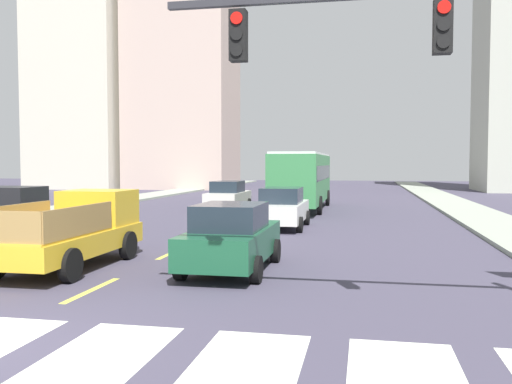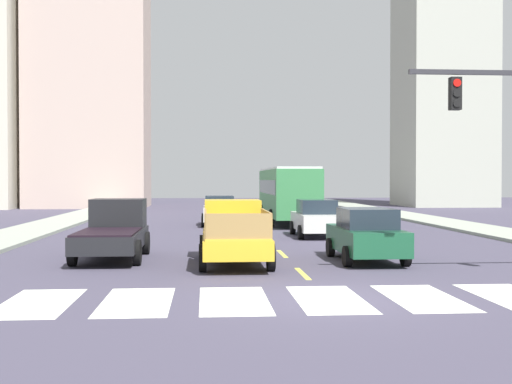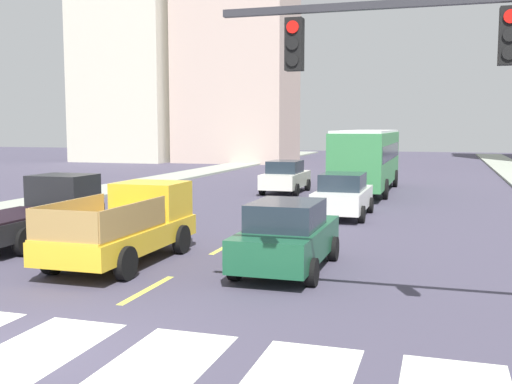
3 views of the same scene
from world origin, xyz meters
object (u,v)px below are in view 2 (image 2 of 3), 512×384
(pickup_dark, at_px, (114,231))
(sedan_near_left, at_px, (316,218))
(pickup_stakebed, at_px, (234,233))
(city_bus, at_px, (288,191))
(sedan_far, at_px, (219,211))
(sedan_mid, at_px, (366,235))

(pickup_dark, xyz_separation_m, sedan_near_left, (8.16, 7.68, -0.06))
(pickup_stakebed, bearing_deg, city_bus, 79.23)
(pickup_dark, relative_size, sedan_far, 1.18)
(pickup_dark, distance_m, sedan_near_left, 11.21)
(pickup_dark, bearing_deg, sedan_far, 73.29)
(city_bus, bearing_deg, sedan_near_left, -89.71)
(pickup_stakebed, distance_m, pickup_dark, 4.30)
(sedan_near_left, bearing_deg, city_bus, 91.88)
(city_bus, distance_m, sedan_far, 4.54)
(pickup_stakebed, distance_m, sedan_far, 17.07)
(pickup_stakebed, bearing_deg, sedan_near_left, 67.19)
(city_bus, bearing_deg, pickup_dark, -115.97)
(pickup_dark, xyz_separation_m, sedan_far, (3.87, 15.43, -0.06))
(city_bus, distance_m, sedan_mid, 18.58)
(sedan_mid, distance_m, sedan_near_left, 9.25)
(city_bus, relative_size, sedan_far, 2.45)
(city_bus, xyz_separation_m, sedan_near_left, (0.17, -9.30, -1.09))
(pickup_dark, height_order, city_bus, city_bus)
(sedan_near_left, bearing_deg, pickup_dark, -135.94)
(pickup_stakebed, xyz_separation_m, city_bus, (4.01, 18.62, 1.02))
(city_bus, bearing_deg, sedan_far, -160.13)
(sedan_mid, height_order, sedan_far, same)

